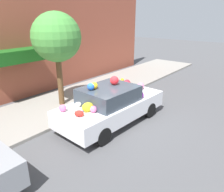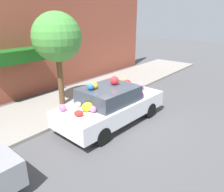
{
  "view_description": "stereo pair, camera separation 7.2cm",
  "coord_description": "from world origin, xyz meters",
  "views": [
    {
      "loc": [
        -5.85,
        -4.88,
        3.87
      ],
      "look_at": [
        0.0,
        -0.16,
        1.06
      ],
      "focal_mm": 35.0,
      "sensor_mm": 36.0,
      "label": 1
    },
    {
      "loc": [
        -5.8,
        -4.94,
        3.87
      ],
      "look_at": [
        0.0,
        -0.16,
        1.06
      ],
      "focal_mm": 35.0,
      "sensor_mm": 36.0,
      "label": 2
    }
  ],
  "objects": [
    {
      "name": "ground_plane",
      "position": [
        0.0,
        0.0,
        0.0
      ],
      "size": [
        60.0,
        60.0,
        0.0
      ],
      "primitive_type": "plane",
      "color": "#4C4C4F"
    },
    {
      "name": "sidewalk_curb",
      "position": [
        0.0,
        2.7,
        0.06
      ],
      "size": [
        24.0,
        3.2,
        0.12
      ],
      "color": "gray",
      "rests_on": "ground"
    },
    {
      "name": "building_facade",
      "position": [
        -0.05,
        4.93,
        2.87
      ],
      "size": [
        18.0,
        1.2,
        5.8
      ],
      "color": "#9E4C38",
      "rests_on": "ground"
    },
    {
      "name": "street_tree",
      "position": [
        -0.2,
        2.56,
        2.99
      ],
      "size": [
        2.01,
        2.01,
        3.91
      ],
      "color": "brown",
      "rests_on": "sidewalk_curb"
    },
    {
      "name": "fire_hydrant",
      "position": [
        2.87,
        1.48,
        0.46
      ],
      "size": [
        0.2,
        0.2,
        0.7
      ],
      "color": "gold",
      "rests_on": "sidewalk_curb"
    },
    {
      "name": "art_car",
      "position": [
        -0.04,
        -0.16,
        0.75
      ],
      "size": [
        4.43,
        2.02,
        1.77
      ],
      "rotation": [
        0.0,
        0.0,
        -0.05
      ],
      "color": "silver",
      "rests_on": "ground"
    }
  ]
}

